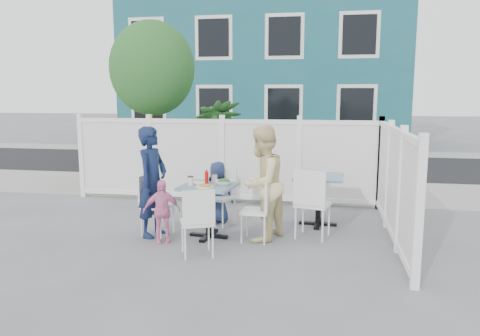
% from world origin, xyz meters
% --- Properties ---
extents(ground, '(80.00, 80.00, 0.00)m').
position_xyz_m(ground, '(0.00, 0.00, 0.00)').
color(ground, slate).
extents(near_sidewalk, '(24.00, 2.60, 0.01)m').
position_xyz_m(near_sidewalk, '(0.00, 3.80, 0.01)').
color(near_sidewalk, gray).
rests_on(near_sidewalk, ground).
extents(street, '(24.00, 5.00, 0.01)m').
position_xyz_m(street, '(0.00, 7.50, 0.00)').
color(street, black).
rests_on(street, ground).
extents(far_sidewalk, '(24.00, 1.60, 0.01)m').
position_xyz_m(far_sidewalk, '(0.00, 10.60, 0.01)').
color(far_sidewalk, gray).
rests_on(far_sidewalk, ground).
extents(building, '(11.00, 6.00, 6.00)m').
position_xyz_m(building, '(-0.50, 14.00, 3.00)').
color(building, '#185760').
rests_on(building, ground).
extents(fence_back, '(5.86, 0.08, 1.60)m').
position_xyz_m(fence_back, '(0.10, 2.40, 0.78)').
color(fence_back, white).
rests_on(fence_back, ground).
extents(fence_right, '(0.08, 3.66, 1.60)m').
position_xyz_m(fence_right, '(3.00, 0.60, 0.78)').
color(fence_right, white).
rests_on(fence_right, ground).
extents(tree, '(1.80, 1.62, 3.59)m').
position_xyz_m(tree, '(-1.60, 3.30, 2.59)').
color(tree, '#382316').
rests_on(tree, ground).
extents(utility_cabinet, '(0.70, 0.53, 1.23)m').
position_xyz_m(utility_cabinet, '(-2.76, 4.00, 0.61)').
color(utility_cabinet, gold).
rests_on(utility_cabinet, ground).
extents(potted_shrub_a, '(1.54, 1.54, 1.95)m').
position_xyz_m(potted_shrub_a, '(-0.14, 3.10, 0.97)').
color(potted_shrub_a, '#1F5624').
rests_on(potted_shrub_a, ground).
extents(potted_shrub_b, '(1.64, 1.72, 1.50)m').
position_xyz_m(potted_shrub_b, '(1.78, 3.00, 0.75)').
color(potted_shrub_b, '#1F5624').
rests_on(potted_shrub_b, ground).
extents(main_table, '(0.82, 0.82, 0.78)m').
position_xyz_m(main_table, '(0.38, 0.20, 0.60)').
color(main_table, slate).
rests_on(main_table, ground).
extents(spare_table, '(0.80, 0.80, 0.80)m').
position_xyz_m(spare_table, '(1.94, 1.12, 0.62)').
color(spare_table, slate).
rests_on(spare_table, ground).
extents(chair_left, '(0.48, 0.49, 0.89)m').
position_xyz_m(chair_left, '(-0.48, 0.22, 0.52)').
color(chair_left, white).
rests_on(chair_left, ground).
extents(chair_right, '(0.41, 0.42, 0.88)m').
position_xyz_m(chair_right, '(1.15, 0.14, 0.51)').
color(chair_right, white).
rests_on(chair_right, ground).
extents(chair_back, '(0.53, 0.52, 0.89)m').
position_xyz_m(chair_back, '(0.42, 0.95, 0.52)').
color(chair_back, white).
rests_on(chair_back, ground).
extents(chair_near, '(0.53, 0.52, 0.90)m').
position_xyz_m(chair_near, '(0.45, -0.65, 0.52)').
color(chair_near, white).
rests_on(chair_near, ground).
extents(chair_spare, '(0.56, 0.54, 1.02)m').
position_xyz_m(chair_spare, '(1.84, 0.36, 0.59)').
color(chair_spare, white).
rests_on(chair_spare, ground).
extents(man, '(0.48, 0.65, 1.61)m').
position_xyz_m(man, '(-0.45, 0.13, 0.81)').
color(man, '#111D3F').
rests_on(man, ground).
extents(woman, '(0.88, 0.97, 1.64)m').
position_xyz_m(woman, '(1.15, 0.23, 0.82)').
color(woman, '#E0C14C').
rests_on(woman, ground).
extents(boy, '(0.52, 0.36, 1.00)m').
position_xyz_m(boy, '(0.33, 1.01, 0.50)').
color(boy, navy).
rests_on(boy, ground).
extents(toddler, '(0.57, 0.42, 0.89)m').
position_xyz_m(toddler, '(-0.22, -0.14, 0.45)').
color(toddler, pink).
rests_on(toddler, ground).
extents(plate_main, '(0.24, 0.24, 0.02)m').
position_xyz_m(plate_main, '(0.37, 0.03, 0.78)').
color(plate_main, white).
rests_on(plate_main, main_table).
extents(plate_side, '(0.22, 0.22, 0.01)m').
position_xyz_m(plate_side, '(0.20, 0.30, 0.78)').
color(plate_side, white).
rests_on(plate_side, main_table).
extents(salad_bowl, '(0.25, 0.25, 0.06)m').
position_xyz_m(salad_bowl, '(0.59, 0.25, 0.81)').
color(salad_bowl, white).
rests_on(salad_bowl, main_table).
extents(coffee_cup_a, '(0.08, 0.08, 0.12)m').
position_xyz_m(coffee_cup_a, '(0.14, 0.12, 0.84)').
color(coffee_cup_a, beige).
rests_on(coffee_cup_a, main_table).
extents(coffee_cup_b, '(0.08, 0.08, 0.11)m').
position_xyz_m(coffee_cup_b, '(0.41, 0.44, 0.83)').
color(coffee_cup_b, beige).
rests_on(coffee_cup_b, main_table).
extents(ketchup_bottle, '(0.06, 0.06, 0.18)m').
position_xyz_m(ketchup_bottle, '(0.34, 0.24, 0.87)').
color(ketchup_bottle, '#BE0909').
rests_on(ketchup_bottle, main_table).
extents(salt_shaker, '(0.03, 0.03, 0.07)m').
position_xyz_m(salt_shaker, '(0.31, 0.42, 0.81)').
color(salt_shaker, white).
rests_on(salt_shaker, main_table).
extents(pepper_shaker, '(0.03, 0.03, 0.07)m').
position_xyz_m(pepper_shaker, '(0.33, 0.48, 0.81)').
color(pepper_shaker, black).
rests_on(pepper_shaker, main_table).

